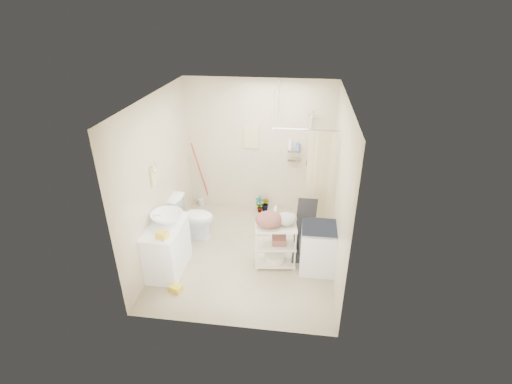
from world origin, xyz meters
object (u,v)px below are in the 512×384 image
vanity (167,248)px  washing_machine (318,248)px  laundry_rack (276,241)px  toilet (193,217)px

vanity → washing_machine: bearing=8.4°
vanity → laundry_rack: bearing=11.8°
washing_machine → laundry_rack: 0.66m
toilet → washing_machine: size_ratio=1.01×
vanity → laundry_rack: size_ratio=1.04×
toilet → washing_machine: toilet is taller
toilet → washing_machine: (2.18, -0.65, -0.00)m
vanity → washing_machine: vanity is taller
vanity → laundry_rack: laundry_rack is taller
vanity → washing_machine: (2.30, 0.33, -0.02)m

